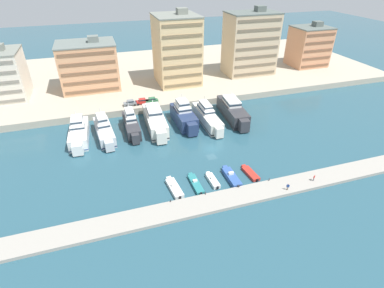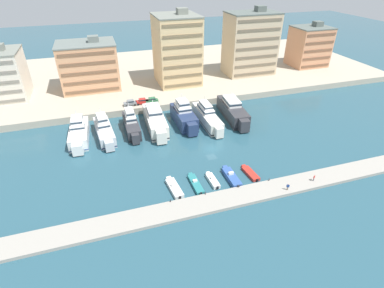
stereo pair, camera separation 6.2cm
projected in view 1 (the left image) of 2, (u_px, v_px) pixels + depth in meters
ground_plane at (212, 149)px, 78.48m from camera, size 400.00×400.00×0.00m
quay_promenade at (160, 73)px, 127.65m from camera, size 180.00×70.00×2.18m
pier_dock at (245, 195)px, 62.51m from camera, size 120.00×5.30×0.73m
yacht_white_far_left at (79, 132)px, 81.61m from camera, size 5.46×17.69×7.82m
yacht_silver_left at (104, 130)px, 82.82m from camera, size 5.41×17.50×7.85m
yacht_charcoal_mid_left at (131, 124)px, 85.56m from camera, size 3.69×16.48×8.07m
yacht_ivory_center_left at (155, 120)px, 87.28m from camera, size 5.58×20.69×7.64m
yacht_navy_center at (184, 116)px, 89.07m from camera, size 5.15×16.92×8.92m
yacht_ivory_center_right at (207, 116)px, 89.77m from camera, size 4.12×19.93×7.73m
yacht_charcoal_mid_right at (233, 111)px, 92.84m from camera, size 6.43×20.85×7.49m
motorboat_white_far_left at (174, 188)px, 64.43m from camera, size 2.62×7.56×1.31m
motorboat_teal_left at (196, 184)px, 65.68m from camera, size 1.83×7.64×1.19m
motorboat_white_mid_left at (213, 180)px, 66.60m from camera, size 1.74×6.01×1.26m
motorboat_blue_center_left at (231, 177)px, 67.48m from camera, size 2.10×7.91×1.69m
motorboat_red_center at (250, 173)px, 68.97m from camera, size 2.25×6.37×0.82m
car_grey_far_left at (130, 103)px, 96.12m from camera, size 4.15×2.01×1.80m
car_red_left at (142, 101)px, 97.16m from camera, size 4.13×1.99×1.80m
car_green_mid_left at (152, 100)px, 97.85m from camera, size 4.14×1.99×1.80m
apartment_block_left at (89, 66)px, 105.96m from camera, size 19.82×14.96×18.15m
apartment_block_mid_left at (177, 50)px, 109.14m from camera, size 15.32×16.75×26.10m
apartment_block_center_left at (250, 44)px, 118.52m from camera, size 19.62×12.68×25.46m
apartment_block_center at (309, 46)px, 129.48m from camera, size 15.05×12.97×18.26m
pedestrian_near_edge at (314, 177)px, 65.59m from camera, size 0.53×0.40×1.56m
pedestrian_mid_deck at (288, 186)px, 62.91m from camera, size 0.56×0.41×1.63m
bollard_west at (171, 201)px, 60.09m from camera, size 0.20×0.20×0.61m
bollard_west_mid at (206, 193)px, 62.03m from camera, size 0.20×0.20×0.61m
bollard_east_mid at (238, 186)px, 63.96m from camera, size 0.20×0.20×0.61m
bollard_east at (269, 179)px, 65.90m from camera, size 0.20×0.20×0.61m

